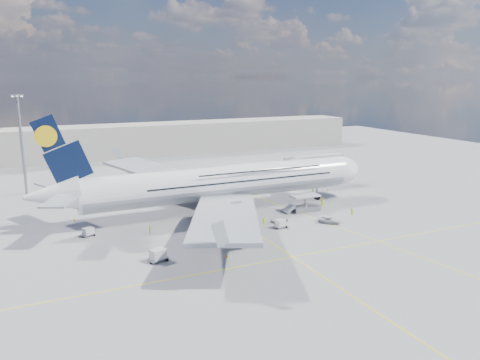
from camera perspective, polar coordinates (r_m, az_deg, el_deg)
name	(u,v)px	position (r m, az deg, el deg)	size (l,w,h in m)	color
ground	(242,224)	(96.78, 0.28, -5.37)	(300.00, 300.00, 0.00)	gray
taxi_line_main	(242,224)	(96.78, 0.28, -5.37)	(0.25, 220.00, 0.01)	yellow
taxi_line_cross	(293,257)	(80.18, 6.43, -9.30)	(120.00, 0.25, 0.01)	yellow
taxi_line_diag	(278,205)	(111.47, 4.63, -3.00)	(0.25, 100.00, 0.01)	yellow
airliner	(224,182)	(103.91, -1.92, -0.21)	(77.26, 79.15, 23.71)	white
jet_bridge	(310,164)	(127.12, 8.49, 1.99)	(18.80, 12.10, 8.50)	#B7B7BC
cargo_loader	(304,205)	(106.69, 7.83, -3.09)	(8.53, 3.20, 3.67)	silver
light_mast	(22,144)	(129.51, -25.06, 3.99)	(3.00, 0.70, 25.50)	gray
terminal	(138,140)	(184.21, -12.38, 4.78)	(180.00, 16.00, 12.00)	#B2AD9E
tree_line	(197,129)	(238.42, -5.31, 6.21)	(160.00, 6.00, 8.00)	#193814
dolly_row_a	(158,255)	(78.67, -9.96, -8.98)	(3.70, 2.78, 2.09)	gray
dolly_row_b	(213,240)	(86.50, -3.29, -7.35)	(3.29, 2.25, 0.44)	gray
dolly_row_c	(236,235)	(87.20, -0.51, -6.71)	(3.06, 1.84, 1.85)	gray
dolly_back	(88,232)	(93.83, -18.02, -6.01)	(2.95, 2.54, 1.65)	gray
dolly_nose_far	(279,220)	(98.37, 4.80, -4.89)	(3.70, 2.65, 0.49)	gray
dolly_nose_near	(280,224)	(94.37, 4.96, -5.31)	(2.98, 2.13, 1.70)	gray
baggage_tug	(241,229)	(91.25, 0.07, -5.93)	(3.29, 2.12, 1.89)	silver
catering_truck_inner	(129,188)	(122.66, -13.35, -0.98)	(7.10, 4.31, 3.95)	gray
catering_truck_outer	(139,177)	(135.82, -12.22, 0.39)	(7.16, 3.31, 4.14)	gray
service_van	(329,220)	(98.80, 10.83, -4.84)	(2.13, 4.62, 1.29)	silver
crew_nose	(313,191)	(122.01, 8.87, -1.39)	(0.55, 0.36, 1.51)	#98E518
crew_loader	(352,212)	(104.79, 13.49, -3.82)	(0.86, 0.67, 1.77)	#CFF019
crew_wing	(150,229)	(92.59, -10.93, -5.88)	(1.01, 0.42, 1.73)	#CFF119
crew_van	(323,201)	(112.11, 10.03, -2.59)	(0.89, 0.58, 1.82)	#EEFF1A
crew_tug	(264,222)	(95.35, 2.95, -5.13)	(1.09, 0.63, 1.69)	#CAFF1A
cone_nose	(328,190)	(126.74, 10.67, -1.15)	(0.49, 0.49, 0.63)	orange
cone_wing_left_inner	(159,198)	(117.69, -9.79, -2.16)	(0.50, 0.50, 0.64)	orange
cone_wing_left_outer	(106,189)	(129.93, -15.99, -1.10)	(0.44, 0.44, 0.56)	orange
cone_wing_right_inner	(190,227)	(94.61, -6.06, -5.71)	(0.41, 0.41, 0.52)	orange
cone_wing_right_outer	(227,256)	(79.27, -1.65, -9.27)	(0.45, 0.45, 0.58)	orange
cone_tail	(74,220)	(104.62, -19.55, -4.58)	(0.46, 0.46, 0.58)	orange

